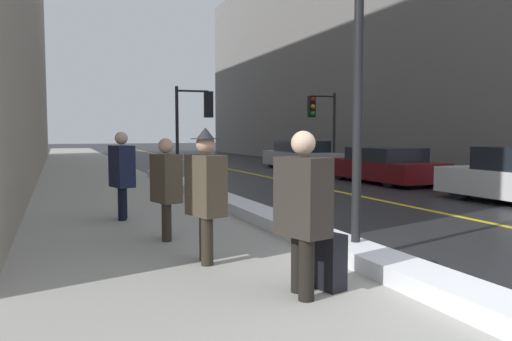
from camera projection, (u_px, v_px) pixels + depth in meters
name	position (u px, v px, depth m)	size (l,w,h in m)	color
ground_plane	(462.00, 316.00, 4.49)	(160.00, 160.00, 0.00)	#232326
sidewalk_slab	(99.00, 180.00, 17.64)	(4.00, 80.00, 0.01)	#9E9B93
road_centre_stripe	(256.00, 175.00, 19.86)	(0.16, 80.00, 0.00)	gold
snow_bank_curb	(227.00, 201.00, 11.24)	(0.60, 17.79, 0.22)	white
building_facade_right	(355.00, 53.00, 29.19)	(6.00, 36.00, 12.73)	slate
traffic_light_near	(198.00, 113.00, 17.20)	(1.31, 0.33, 3.24)	black
traffic_light_far	(320.00, 115.00, 21.13)	(1.31, 0.32, 3.37)	black
pedestrian_trailing	(303.00, 206.00, 4.94)	(0.45, 0.61, 1.67)	black
pedestrian_in_fedora	(206.00, 190.00, 6.24)	(0.44, 0.59, 1.72)	#2A241B
pedestrian_nearside	(166.00, 184.00, 7.61)	(0.43, 0.57, 1.57)	#2A241B
pedestrian_in_glasses	(122.00, 171.00, 9.43)	(0.46, 0.78, 1.67)	black
parked_car_maroon	(383.00, 166.00, 16.66)	(1.84, 4.54, 1.17)	#600F14
parked_car_silver	(300.00, 156.00, 22.70)	(1.92, 4.92, 1.31)	#B2B2B7
rolling_suitcase	(328.00, 262.00, 5.22)	(0.31, 0.41, 0.95)	black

